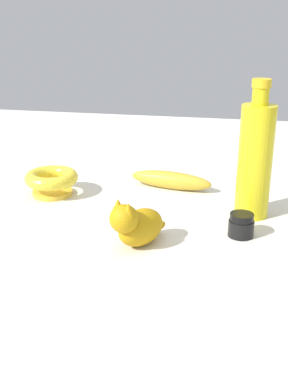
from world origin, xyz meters
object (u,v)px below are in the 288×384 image
at_px(cat_figurine, 137,224).
at_px(nail_polish_jar, 241,225).
at_px(bowl, 52,180).
at_px(banana, 171,180).
at_px(bottle_tall, 255,159).

distance_m(cat_figurine, nail_polish_jar, 0.19).
bearing_deg(bowl, banana, 19.92).
height_order(cat_figurine, banana, cat_figurine).
distance_m(nail_polish_jar, bowl, 0.43).
xyz_separation_m(bottle_tall, nail_polish_jar, (-0.02, -0.10, -0.09)).
bearing_deg(nail_polish_jar, cat_figurine, -156.59).
distance_m(banana, nail_polish_jar, 0.27).
distance_m(bottle_tall, nail_polish_jar, 0.14).
distance_m(cat_figurine, bowl, 0.31).
bearing_deg(banana, bowl, -149.78).
bearing_deg(cat_figurine, bottle_tall, 42.28).
xyz_separation_m(cat_figurine, bowl, (-0.24, 0.20, -0.01)).
distance_m(bottle_tall, bowl, 0.44).
relative_size(cat_figurine, bottle_tall, 0.44).
bearing_deg(nail_polish_jar, bottle_tall, 79.63).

